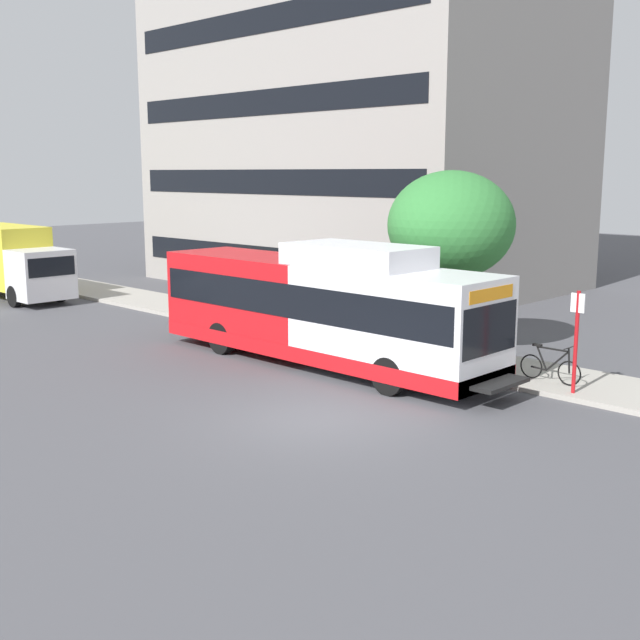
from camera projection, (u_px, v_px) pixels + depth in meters
The scene contains 9 objects.
ground_plane at pixel (124, 364), 23.74m from camera, with size 120.00×120.00×0.00m, color #4C4C51.
sidewalk_curb at pixel (334, 337), 27.29m from camera, with size 3.00×56.00×0.14m, color #A8A399.
transit_bus at pixel (322, 308), 23.31m from camera, with size 2.58×12.25×3.65m.
bus_stop_sign_pole at pixel (576, 334), 19.81m from camera, with size 0.10×0.36×2.60m.
bicycle_parked at pixel (550, 366), 21.06m from camera, with size 0.52×1.76×1.02m.
street_tree_near_stop at pixel (451, 225), 24.15m from camera, with size 3.86×3.86×5.54m.
box_truck_background at pixel (12, 260), 35.65m from camera, with size 2.32×7.01×3.25m.
apartment_tower_backdrop at pixel (362, 0), 38.81m from camera, with size 13.03×19.60×27.73m.
lattice_comm_tower at pixel (190, 104), 50.78m from camera, with size 1.10×1.10×29.77m.
Camera 1 is at (-12.48, -12.31, 5.60)m, focal length 44.75 mm.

